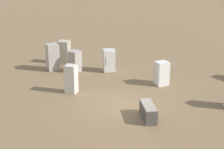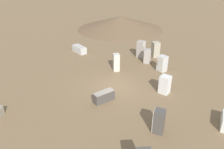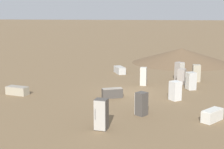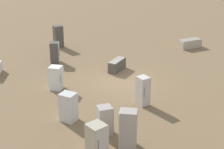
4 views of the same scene
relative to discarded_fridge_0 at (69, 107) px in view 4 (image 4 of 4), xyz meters
name	(u,v)px [view 4 (image 4 of 4)]	position (x,y,z in m)	size (l,w,h in m)	color
ground_plane	(120,82)	(4.78, 2.93, -0.75)	(1000.00, 1000.00, 0.00)	brown
discarded_fridge_0	(69,107)	(0.00, 0.00, 0.00)	(1.00, 1.01, 1.51)	silver
discarded_fridge_1	(58,36)	(4.16, 11.49, 0.12)	(0.69, 0.64, 1.76)	#4C4742
discarded_fridge_2	(55,52)	(2.57, 8.28, 0.00)	(0.85, 0.84, 1.51)	#4C4742
discarded_fridge_3	(143,91)	(4.26, -0.44, 0.08)	(0.61, 0.71, 1.66)	beige
discarded_fridge_5	(97,142)	(-0.30, -3.65, 0.07)	(0.83, 0.90, 1.64)	#B2A88E
discarded_fridge_6	(117,65)	(5.64, 4.71, -0.38)	(1.65, 1.32, 0.76)	#4C4742
discarded_fridge_7	(190,43)	(13.27, 6.07, -0.42)	(1.86, 0.90, 0.68)	#B2A88E
discarded_fridge_9	(56,78)	(0.92, 3.92, -0.03)	(1.00, 1.00, 1.45)	white
discarded_fridge_10	(105,120)	(0.97, -2.05, -0.04)	(0.81, 0.76, 1.43)	#A89E93
discarded_fridge_11	(128,129)	(1.32, -3.57, 0.16)	(0.99, 0.96, 1.83)	#A89E93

